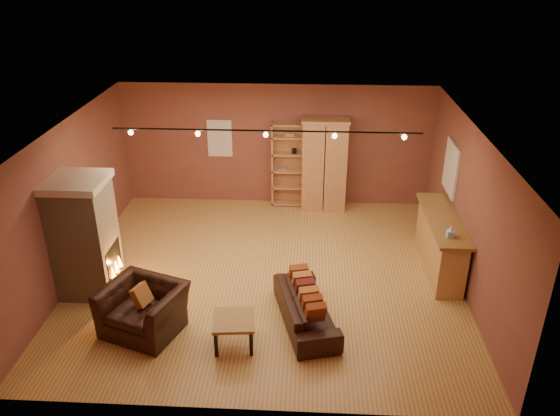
# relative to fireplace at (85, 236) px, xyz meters

# --- Properties ---
(floor) EXTENTS (7.00, 7.00, 0.00)m
(floor) POSITION_rel_fireplace_xyz_m (3.04, 0.60, -1.06)
(floor) COLOR #A97C3C
(floor) RESTS_ON ground
(ceiling) EXTENTS (7.00, 7.00, 0.00)m
(ceiling) POSITION_rel_fireplace_xyz_m (3.04, 0.60, 1.74)
(ceiling) COLOR brown
(ceiling) RESTS_ON back_wall
(back_wall) EXTENTS (7.00, 0.02, 2.80)m
(back_wall) POSITION_rel_fireplace_xyz_m (3.04, 3.85, 0.34)
(back_wall) COLOR brown
(back_wall) RESTS_ON floor
(left_wall) EXTENTS (0.02, 6.50, 2.80)m
(left_wall) POSITION_rel_fireplace_xyz_m (-0.46, 0.60, 0.34)
(left_wall) COLOR brown
(left_wall) RESTS_ON floor
(right_wall) EXTENTS (0.02, 6.50, 2.80)m
(right_wall) POSITION_rel_fireplace_xyz_m (6.54, 0.60, 0.34)
(right_wall) COLOR brown
(right_wall) RESTS_ON floor
(fireplace) EXTENTS (1.01, 0.98, 2.12)m
(fireplace) POSITION_rel_fireplace_xyz_m (0.00, 0.00, 0.00)
(fireplace) COLOR tan
(fireplace) RESTS_ON floor
(back_window) EXTENTS (0.56, 0.04, 0.86)m
(back_window) POSITION_rel_fireplace_xyz_m (1.74, 3.83, 0.49)
(back_window) COLOR white
(back_window) RESTS_ON back_wall
(bookcase) EXTENTS (0.81, 0.31, 1.97)m
(bookcase) POSITION_rel_fireplace_xyz_m (3.34, 3.74, -0.06)
(bookcase) COLOR tan
(bookcase) RESTS_ON floor
(armoire) EXTENTS (1.05, 0.60, 2.13)m
(armoire) POSITION_rel_fireplace_xyz_m (4.13, 3.58, 0.01)
(armoire) COLOR tan
(armoire) RESTS_ON floor
(bar_counter) EXTENTS (0.60, 2.22, 1.06)m
(bar_counter) POSITION_rel_fireplace_xyz_m (6.24, 1.02, -0.52)
(bar_counter) COLOR tan
(bar_counter) RESTS_ON floor
(tissue_box) EXTENTS (0.12, 0.12, 0.21)m
(tissue_box) POSITION_rel_fireplace_xyz_m (6.19, 0.31, 0.09)
(tissue_box) COLOR #91C3E8
(tissue_box) RESTS_ON bar_counter
(right_window) EXTENTS (0.05, 0.90, 1.00)m
(right_window) POSITION_rel_fireplace_xyz_m (6.51, 2.00, 0.59)
(right_window) COLOR white
(right_window) RESTS_ON right_wall
(loveseat) EXTENTS (0.98, 1.90, 0.76)m
(loveseat) POSITION_rel_fireplace_xyz_m (3.78, -0.74, -0.68)
(loveseat) COLOR black
(loveseat) RESTS_ON floor
(armchair) EXTENTS (1.37, 1.12, 1.03)m
(armchair) POSITION_rel_fireplace_xyz_m (1.24, -1.07, -0.54)
(armchair) COLOR black
(armchair) RESTS_ON floor
(coffee_table) EXTENTS (0.67, 0.67, 0.47)m
(coffee_table) POSITION_rel_fireplace_xyz_m (2.70, -1.35, -0.66)
(coffee_table) COLOR olive
(coffee_table) RESTS_ON floor
(track_rail) EXTENTS (5.20, 0.09, 0.13)m
(track_rail) POSITION_rel_fireplace_xyz_m (3.04, 0.80, 1.63)
(track_rail) COLOR black
(track_rail) RESTS_ON ceiling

